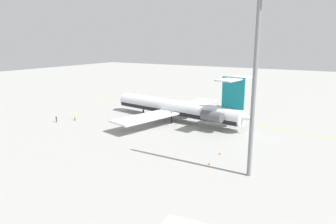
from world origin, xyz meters
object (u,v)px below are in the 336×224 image
safety_cone_nose (156,99)px  safety_cone_wingtip (220,153)px  main_jetliner (179,108)px  ground_crew_near_nose (56,118)px  light_mast (255,81)px  ground_crew_portside (75,117)px  ground_crew_near_tail (148,99)px  safety_cone_tail (209,163)px

safety_cone_nose → safety_cone_wingtip: size_ratio=1.00×
main_jetliner → ground_crew_near_nose: bearing=41.6°
light_mast → ground_crew_portside: bearing=-11.8°
ground_crew_near_nose → ground_crew_near_tail: bearing=-109.2°
ground_crew_portside → safety_cone_tail: 46.52m
safety_cone_tail → light_mast: (-7.39, 0.79, 15.48)m
safety_cone_nose → light_mast: light_mast is taller
ground_crew_near_nose → safety_cone_wingtip: size_ratio=3.24×
ground_crew_near_nose → safety_cone_wingtip: bearing=167.5°
light_mast → safety_cone_wingtip: bearing=-40.8°
safety_cone_tail → light_mast: bearing=173.9°
safety_cone_wingtip → light_mast: (-7.65, 6.61, 15.48)m
ground_crew_portside → safety_cone_nose: size_ratio=3.24×
ground_crew_portside → main_jetliner: bearing=-152.1°
ground_crew_portside → light_mast: 55.85m
ground_crew_near_tail → light_mast: light_mast is taller
safety_cone_wingtip → light_mast: light_mast is taller
ground_crew_near_nose → ground_crew_portside: bearing=-137.1°
main_jetliner → safety_cone_tail: bearing=136.9°
safety_cone_nose → ground_crew_near_nose: bearing=82.1°
ground_crew_portside → light_mast: bearing=166.3°
safety_cone_wingtip → ground_crew_near_nose: bearing=-0.4°
ground_crew_near_tail → ground_crew_near_nose: bearing=-130.7°
main_jetliner → safety_cone_wingtip: main_jetliner is taller
ground_crew_near_tail → ground_crew_portside: (1.87, 33.64, 0.06)m
ground_crew_near_nose → safety_cone_nose: (-5.76, -41.76, -0.85)m
ground_crew_portside → safety_cone_nose: bearing=-96.4°
ground_crew_near_tail → light_mast: size_ratio=0.06×
main_jetliner → light_mast: bearing=145.0°
ground_crew_near_tail → safety_cone_nose: size_ratio=3.07×
ground_crew_near_tail → safety_cone_wingtip: size_ratio=3.07×
ground_crew_near_nose → light_mast: size_ratio=0.06×
ground_crew_near_nose → light_mast: light_mast is taller
ground_crew_near_nose → main_jetliner: bearing=-158.6°
ground_crew_near_tail → safety_cone_tail: ground_crew_near_tail is taller
ground_crew_near_tail → safety_cone_tail: (-43.51, 43.83, -0.80)m
safety_cone_nose → safety_cone_tail: bearing=131.5°
ground_crew_near_tail → main_jetliner: bearing=-72.4°
main_jetliner → safety_cone_wingtip: (-19.68, 18.99, -3.39)m
safety_cone_wingtip → safety_cone_tail: (-0.26, 5.82, 0.00)m
ground_crew_near_nose → light_mast: bearing=160.8°
safety_cone_tail → safety_cone_nose: bearing=-48.5°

